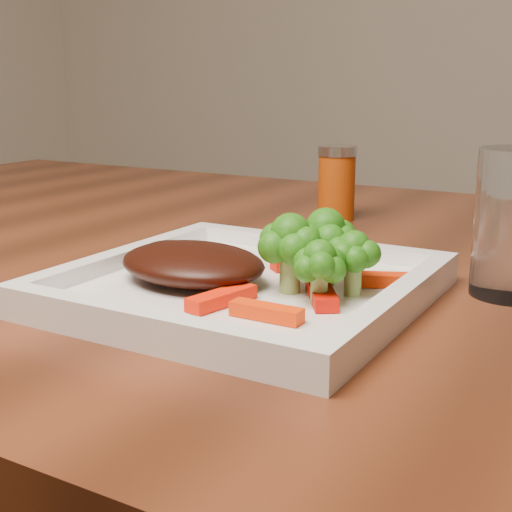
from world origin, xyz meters
The scene contains 12 objects.
plate centered at (0.19, -0.03, 0.76)m, with size 0.27×0.27×0.01m, color white.
steak centered at (0.14, -0.04, 0.78)m, with size 0.13×0.10×0.03m, color black.
broccoli_0 centered at (0.24, 0.00, 0.80)m, with size 0.06×0.06×0.07m, color #157313, non-canonical shape.
broccoli_1 centered at (0.27, -0.01, 0.79)m, with size 0.05×0.05×0.06m, color #2C6911, non-canonical shape.
broccoli_2 centered at (0.26, -0.05, 0.79)m, with size 0.05×0.05×0.06m, color #167613, non-canonical shape.
broccoli_3 centered at (0.23, -0.03, 0.79)m, with size 0.06×0.06×0.06m, color #216110, non-canonical shape.
carrot_0 centered at (0.24, -0.10, 0.77)m, with size 0.05×0.01×0.01m, color #FA3404.
carrot_2 centered at (0.20, -0.09, 0.77)m, with size 0.06×0.02×0.01m, color #FF1E04.
carrot_3 centered at (0.29, 0.02, 0.77)m, with size 0.06×0.02×0.01m, color red.
carrot_4 centered at (0.20, 0.04, 0.77)m, with size 0.06×0.02×0.01m, color red.
carrot_5 centered at (0.26, -0.04, 0.77)m, with size 0.06×0.02×0.01m, color red.
spice_shaker centered at (0.11, 0.31, 0.80)m, with size 0.05×0.05×0.09m, color #9D3908.
Camera 1 is at (0.47, -0.50, 0.92)m, focal length 50.00 mm.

